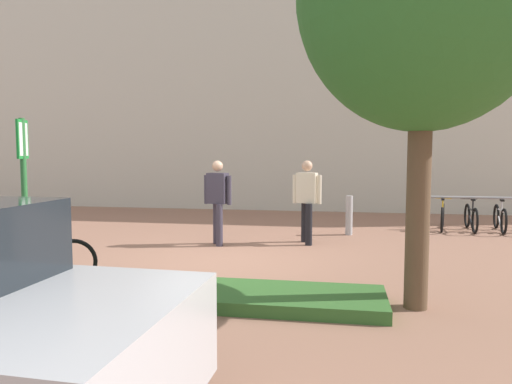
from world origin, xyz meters
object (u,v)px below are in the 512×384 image
object	(u,v)px
person_suited_dark	(218,197)
bike_at_sign	(36,262)
bollard_steel	(349,215)
bike_rack_cluster	(485,216)
person_shirt_white	(307,196)
parking_sign_post	(24,179)

from	to	relation	value
person_suited_dark	bike_at_sign	bearing A→B (deg)	-117.58
bollard_steel	bike_rack_cluster	bearing A→B (deg)	19.28
bike_rack_cluster	bollard_steel	bearing A→B (deg)	-160.72
bike_rack_cluster	person_suited_dark	bearing A→B (deg)	-154.54
bike_at_sign	person_suited_dark	size ratio (longest dim) A/B	0.93
bike_rack_cluster	person_shirt_white	xyz separation A→B (m)	(-4.12, -2.35, 0.64)
parking_sign_post	bike_rack_cluster	bearing A→B (deg)	40.05
bike_at_sign	bike_rack_cluster	world-z (taller)	bike_at_sign
bollard_steel	person_suited_dark	bearing A→B (deg)	-147.80
parking_sign_post	person_suited_dark	world-z (taller)	parking_sign_post
bike_rack_cluster	bike_at_sign	bearing A→B (deg)	-141.04
bike_rack_cluster	bollard_steel	distance (m)	3.43
bollard_steel	person_shirt_white	xyz separation A→B (m)	(-0.88, -1.22, 0.53)
parking_sign_post	bollard_steel	distance (m)	6.97
parking_sign_post	bike_rack_cluster	distance (m)	10.05
person_suited_dark	person_shirt_white	distance (m)	1.83
parking_sign_post	bike_rack_cluster	size ratio (longest dim) A/B	0.88
parking_sign_post	person_suited_dark	bearing A→B (deg)	64.23
person_suited_dark	bike_rack_cluster	bearing A→B (deg)	25.46
person_shirt_white	bike_at_sign	bearing A→B (deg)	-132.70
bollard_steel	person_shirt_white	world-z (taller)	person_shirt_white
parking_sign_post	person_shirt_white	distance (m)	5.41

